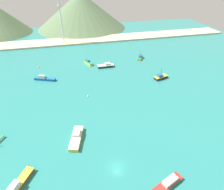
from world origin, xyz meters
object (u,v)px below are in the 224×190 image
Objects in this scene: fishing_boat_5 at (89,63)px; fishing_boat_7 at (106,66)px; fishing_boat_0 at (44,79)px; fishing_boat_1 at (140,58)px; buoy_1 at (88,96)px; radio_tower at (61,21)px; fishing_boat_6 at (17,186)px; fishing_boat_9 at (161,77)px; buoy_0 at (38,67)px; fishing_boat_8 at (167,184)px; fishing_boat_3 at (76,138)px.

fishing_boat_7 is at bearing -36.34° from fishing_boat_5.
fishing_boat_7 is (33.80, 7.65, -0.00)m from fishing_boat_0.
buoy_1 is (-38.10, -34.58, -0.69)m from fishing_boat_1.
fishing_boat_1 is 63.25m from radio_tower.
fishing_boat_0 is 58.85m from fishing_boat_6.
fishing_boat_5 is at bearing 30.13° from fishing_boat_0.
fishing_boat_9 reaches higher than buoy_0.
buoy_1 is (-14.33, 47.32, -0.62)m from fishing_boat_8.
fishing_boat_3 is (12.18, -45.23, -0.03)m from fishing_boat_0.
radio_tower is (-0.19, 100.69, 15.62)m from fishing_boat_3.
buoy_1 is at bearing 73.90° from fishing_boat_3.
fishing_boat_1 is 32.81m from fishing_boat_5.
buoy_0 is at bearing 176.10° from fishing_boat_5.
buoy_1 is at bearing 106.85° from fishing_boat_8.
fishing_boat_5 is at bearing -3.90° from buoy_0.
fishing_boat_8 is at bearing -13.00° from fishing_boat_6.
buoy_1 is (23.57, -36.45, -0.05)m from buoy_0.
fishing_boat_9 is (24.48, 54.61, 0.23)m from fishing_boat_8.
fishing_boat_8 reaches higher than buoy_1.
radio_tower reaches higher than fishing_boat_9.
fishing_boat_0 reaches higher than buoy_0.
fishing_boat_0 is at bearing -149.87° from fishing_boat_5.
fishing_boat_0 is at bearing 105.07° from fishing_boat_3.
fishing_boat_6 is 10.31× the size of buoy_0.
fishing_boat_6 is at bearing 167.00° from fishing_boat_8.
fishing_boat_6 is at bearing -111.59° from fishing_boat_5.
fishing_boat_7 reaches higher than fishing_boat_6.
fishing_boat_1 is 0.90× the size of fishing_boat_9.
fishing_boat_3 is 10.80× the size of buoy_0.
fishing_boat_8 is at bearing -45.86° from fishing_boat_3.
fishing_boat_1 is 0.66× the size of fishing_boat_6.
buoy_1 is at bearing 58.52° from fishing_boat_6.
fishing_boat_5 is (24.71, 14.34, 0.03)m from fishing_boat_0.
buoy_1 is (23.62, 38.56, -0.78)m from fishing_boat_6.
radio_tower is (-12.72, 41.12, 15.55)m from fishing_boat_5.
fishing_boat_1 is 0.76× the size of fishing_boat_7.
fishing_boat_3 is 60.87m from fishing_boat_5.
fishing_boat_7 is at bearing 139.99° from fishing_boat_9.
fishing_boat_3 is 1.05× the size of fishing_boat_6.
fishing_boat_0 is at bearing -75.72° from buoy_0.
radio_tower is (-7.43, 75.61, 16.34)m from buoy_1.
radio_tower reaches higher than fishing_boat_5.
fishing_boat_5 is 0.96× the size of fishing_boat_9.
fishing_boat_5 is 7.23× the size of buoy_0.
buoy_0 reaches higher than buoy_1.
fishing_boat_8 is 10.30× the size of buoy_0.
fishing_boat_5 is at bearing -72.82° from radio_tower.
fishing_boat_3 is 56.29m from fishing_boat_9.
buoy_1 is at bearing -169.37° from fishing_boat_9.
fishing_boat_1 reaches higher than fishing_boat_6.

